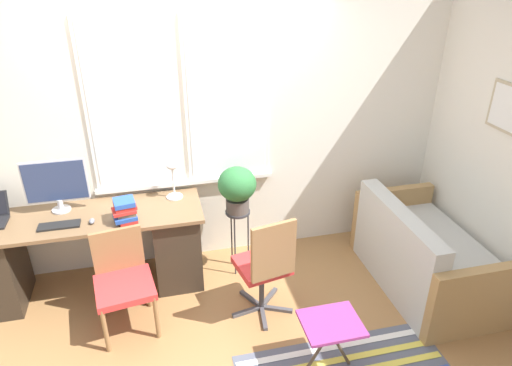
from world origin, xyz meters
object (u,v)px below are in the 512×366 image
plant_stand (238,220)px  potted_plant (237,187)px  book_stack (125,211)px  office_chair_swivel (266,265)px  mouse (92,221)px  couch_loveseat (423,257)px  desk_lamp (173,175)px  folding_stool (331,327)px  keyboard (59,225)px  desk_chair_wooden (123,279)px  monitor (56,184)px

plant_stand → potted_plant: 0.34m
book_stack → office_chair_swivel: office_chair_swivel is taller
mouse → couch_loveseat: mouse is taller
desk_lamp → folding_stool: (0.94, -1.49, -0.59)m
office_chair_swivel → potted_plant: bearing=-93.5°
folding_stool → mouse: bearing=143.7°
desk_lamp → folding_stool: 1.86m
book_stack → potted_plant: 0.98m
mouse → folding_stool: bearing=-36.3°
keyboard → desk_lamp: (0.95, 0.28, 0.22)m
office_chair_swivel → keyboard: bearing=-30.4°
mouse → couch_loveseat: (2.83, -0.48, -0.50)m
keyboard → book_stack: size_ratio=1.53×
keyboard → folding_stool: 2.28m
desk_lamp → book_stack: 0.54m
couch_loveseat → potted_plant: (-1.59, 0.61, 0.60)m
mouse → desk_lamp: size_ratio=0.22×
folding_stool → desk_lamp: bearing=122.3°
couch_loveseat → potted_plant: 1.80m
keyboard → folding_stool: (1.89, -1.21, -0.37)m
keyboard → couch_loveseat: (3.08, -0.49, -0.49)m
mouse → desk_lamp: 0.78m
desk_chair_wooden → office_chair_swivel: (1.12, -0.17, 0.07)m
monitor → couch_loveseat: 3.28m
book_stack → desk_chair_wooden: book_stack is taller
monitor → potted_plant: monitor is taller
keyboard → potted_plant: potted_plant is taller
office_chair_swivel → folding_stool: size_ratio=2.12×
potted_plant → keyboard: bearing=-175.3°
book_stack → monitor: bearing=150.6°
folding_stool → couch_loveseat: bearing=31.3°
office_chair_swivel → plant_stand: 0.68m
desk_lamp → plant_stand: size_ratio=0.54×
mouse → keyboard: bearing=178.1°
monitor → desk_lamp: size_ratio=1.47×
desk_chair_wooden → plant_stand: bearing=17.8°
mouse → plant_stand: size_ratio=0.12×
book_stack → desk_chair_wooden: size_ratio=0.26×
monitor → desk_chair_wooden: bearing=-53.5°
book_stack → folding_stool: bearing=-40.8°
book_stack → office_chair_swivel: bearing=-25.9°
desk_lamp → couch_loveseat: desk_lamp is taller
monitor → keyboard: monitor is taller
mouse → office_chair_swivel: 1.47m
mouse → book_stack: bearing=-6.1°
book_stack → office_chair_swivel: 1.23m
book_stack → plant_stand: size_ratio=0.33×
plant_stand → folding_stool: size_ratio=1.40×
book_stack → couch_loveseat: 2.66m
desk_lamp → desk_chair_wooden: size_ratio=0.43×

